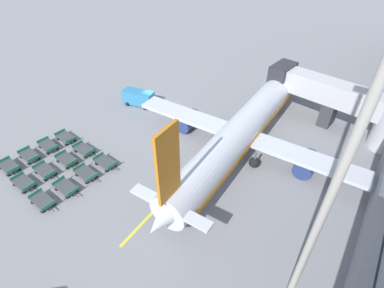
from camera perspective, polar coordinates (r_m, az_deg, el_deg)
ground_plane at (r=45.89m, az=-7.01°, el=7.46°), size 500.00×500.00×0.00m
jet_bridge at (r=42.86m, az=27.69°, el=6.76°), size 18.41×6.17×6.42m
airplane at (r=36.18m, az=10.00°, el=3.14°), size 28.54×36.08×11.63m
service_van at (r=45.62m, az=-10.17°, el=8.71°), size 4.85×2.96×2.28m
baggage_dolly_row_near_col_a at (r=39.63m, az=-31.49°, el=-3.67°), size 3.38×1.79×0.92m
baggage_dolly_row_near_col_b at (r=36.64m, az=-29.39°, el=-6.48°), size 3.36×1.73×0.92m
baggage_dolly_row_near_col_c at (r=33.79m, az=-26.59°, el=-9.67°), size 3.38×1.77×0.92m
baggage_dolly_row_mid_a_col_a at (r=40.11m, az=-28.57°, el=-1.94°), size 3.39×1.80×0.92m
baggage_dolly_row_mid_a_col_b at (r=37.08m, az=-26.19°, el=-4.62°), size 3.38×1.78×0.92m
baggage_dolly_row_mid_a_col_c at (r=34.17m, az=-22.86°, el=-7.64°), size 3.36×1.71×0.92m
baggage_dolly_row_mid_b_col_a at (r=40.69m, az=-25.71°, el=-0.29°), size 3.41×1.89×0.92m
baggage_dolly_row_mid_b_col_b at (r=37.61m, az=-22.76°, el=-2.76°), size 3.38×1.80×0.92m
baggage_dolly_row_mid_b_col_c at (r=35.00m, az=-19.54°, el=-5.32°), size 3.39×1.81×0.92m
baggage_dolly_row_far_col_a at (r=41.21m, az=-22.90°, el=1.15°), size 3.38×1.79×0.92m
baggage_dolly_row_far_col_b at (r=38.36m, az=-19.86°, el=-1.01°), size 3.37×1.75×0.92m
baggage_dolly_row_far_col_c at (r=35.76m, az=-16.17°, el=-3.36°), size 3.38×1.78×0.92m
apron_light_mast at (r=13.99m, az=29.69°, el=3.61°), size 2.00×0.70×28.79m
stand_guidance_stripe at (r=33.84m, az=-0.35°, el=-5.35°), size 0.87×22.57×0.01m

